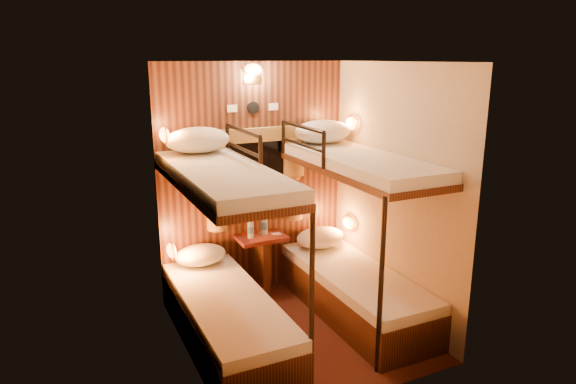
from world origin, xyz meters
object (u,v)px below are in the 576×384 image
table (261,257)px  bottle_right (264,224)px  bottle_left (251,229)px  bunk_left (226,285)px  bunk_right (355,260)px

table → bottle_right: 0.35m
bottle_left → bottle_right: (0.16, 0.04, 0.01)m
bunk_left → table: bunk_left is taller
bottle_right → bunk_left: bearing=-130.6°
bunk_right → table: size_ratio=2.90×
bottle_left → bottle_right: 0.17m
bottle_left → bottle_right: bottle_right is taller
table → bunk_left: bearing=-129.7°
table → bottle_left: 0.36m
bunk_left → bunk_right: 1.30m
bunk_left → bottle_right: 1.08m
bunk_left → bottle_left: bearing=55.5°
bunk_left → bottle_right: bearing=49.4°
bunk_left → bottle_left: bunk_left is taller
bunk_left → bunk_right: bearing=0.0°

